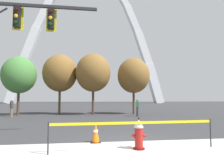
% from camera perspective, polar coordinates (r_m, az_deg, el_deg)
% --- Properties ---
extents(ground_plane, '(240.00, 240.00, 0.00)m').
position_cam_1_polar(ground_plane, '(7.66, 5.39, -16.08)').
color(ground_plane, '#333335').
extents(fire_hydrant, '(0.46, 0.48, 0.99)m').
position_cam_1_polar(fire_hydrant, '(6.56, 7.59, -13.90)').
color(fire_hydrant, '#5E0F0D').
rests_on(fire_hydrant, ground).
extents(caution_tape_barrier, '(5.17, 0.26, 0.92)m').
position_cam_1_polar(caution_tape_barrier, '(6.36, 6.64, -12.69)').
color(caution_tape_barrier, '#232326').
rests_on(caution_tape_barrier, ground).
extents(traffic_cone_by_hydrant, '(0.36, 0.36, 0.73)m').
position_cam_1_polar(traffic_cone_by_hydrant, '(7.50, -4.66, -13.55)').
color(traffic_cone_by_hydrant, black).
rests_on(traffic_cone_by_hydrant, ground).
extents(monument_arch, '(58.58, 3.15, 54.79)m').
position_cam_1_polar(monument_arch, '(79.34, -6.54, 12.08)').
color(monument_arch, silver).
rests_on(monument_arch, ground).
extents(tree_far_left, '(3.27, 3.27, 5.72)m').
position_cam_1_polar(tree_far_left, '(21.56, -24.79, 2.35)').
color(tree_far_left, '#473323').
rests_on(tree_far_left, ground).
extents(tree_left_mid, '(3.60, 3.60, 6.30)m').
position_cam_1_polar(tree_left_mid, '(22.03, -14.49, 2.99)').
color(tree_left_mid, brown).
rests_on(tree_left_mid, ground).
extents(tree_center_left, '(3.56, 3.56, 6.23)m').
position_cam_1_polar(tree_center_left, '(20.77, -5.34, 3.17)').
color(tree_center_left, '#473323').
rests_on(tree_center_left, ground).
extents(tree_center_right, '(3.41, 3.41, 5.97)m').
position_cam_1_polar(tree_center_right, '(21.67, 6.09, 2.39)').
color(tree_center_right, brown).
rests_on(tree_center_right, ground).
extents(pedestrian_walking_left, '(0.26, 0.37, 1.59)m').
position_cam_1_polar(pedestrian_walking_left, '(18.61, 7.23, -6.58)').
color(pedestrian_walking_left, '#38383D').
rests_on(pedestrian_walking_left, ground).
extents(pedestrian_standing_center, '(0.36, 0.39, 1.59)m').
position_cam_1_polar(pedestrian_standing_center, '(19.85, -26.53, -6.02)').
color(pedestrian_standing_center, brown).
rests_on(pedestrian_standing_center, ground).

